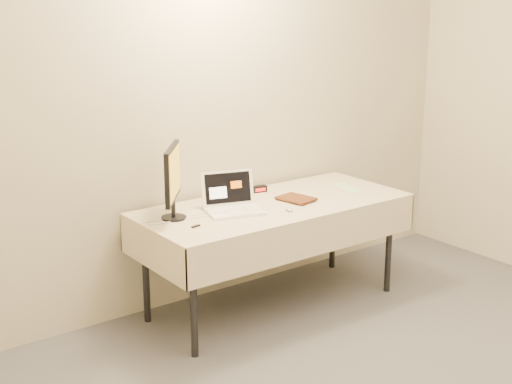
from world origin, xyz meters
TOP-DOWN VIEW (x-y plane):
  - back_wall at (0.00, 2.50)m, footprint 4.00×0.10m
  - table at (0.00, 2.05)m, footprint 1.86×0.81m
  - laptop at (-0.32, 2.08)m, footprint 0.42×0.39m
  - monitor at (-0.71, 2.15)m, footprint 0.30×0.37m
  - book at (0.08, 1.99)m, footprint 0.18×0.06m
  - alarm_clock at (0.09, 2.33)m, footprint 0.11×0.06m
  - clicker at (-0.02, 1.86)m, footprint 0.07×0.10m
  - paper_form at (0.68, 2.06)m, footprint 0.18×0.30m
  - usb_dongle at (-0.69, 1.93)m, footprint 0.06×0.03m

SIDE VIEW (x-z plane):
  - table at x=0.00m, z-range 0.31..1.05m
  - paper_form at x=0.68m, z-range 0.74..0.74m
  - usb_dongle at x=-0.69m, z-range 0.74..0.75m
  - clicker at x=-0.02m, z-range 0.74..0.76m
  - alarm_clock at x=0.09m, z-range 0.74..0.78m
  - laptop at x=-0.32m, z-range 0.68..0.92m
  - book at x=0.08m, z-range 0.74..0.98m
  - monitor at x=-0.71m, z-range 0.78..1.24m
  - back_wall at x=0.00m, z-range 0.00..2.70m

